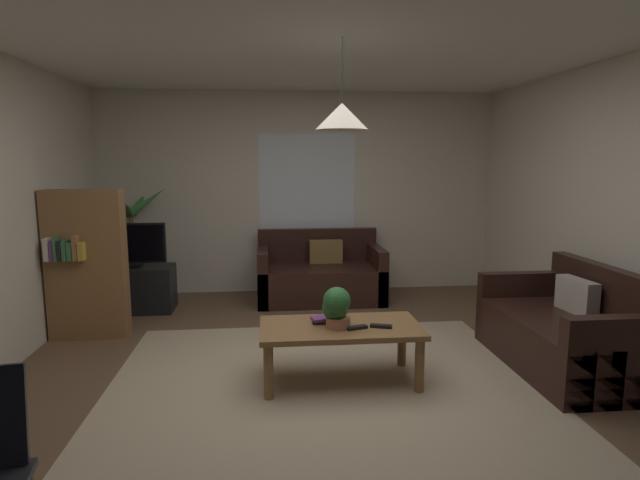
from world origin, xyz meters
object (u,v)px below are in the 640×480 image
object	(u,v)px
potted_plant_on_table	(336,307)
bookshelf_corner	(86,264)
couch_under_window	(320,277)
book_on_table_1	(321,318)
potted_palm_corner	(134,254)
coffee_table	(340,334)
tv_stand	(132,289)
tv	(129,245)
remote_on_table_0	(357,328)
couch_right_side	(567,335)
remote_on_table_1	(381,326)
book_on_table_0	(320,321)
pendant_lamp	(342,116)

from	to	relation	value
potted_plant_on_table	bookshelf_corner	size ratio (longest dim) A/B	0.22
couch_under_window	bookshelf_corner	world-z (taller)	bookshelf_corner
book_on_table_1	potted_palm_corner	xyz separation A→B (m)	(-2.01, 2.52, 0.08)
potted_palm_corner	bookshelf_corner	size ratio (longest dim) A/B	0.98
potted_plant_on_table	bookshelf_corner	distance (m)	2.54
potted_palm_corner	coffee_table	bearing A→B (deg)	-50.55
couch_under_window	potted_palm_corner	world-z (taller)	potted_palm_corner
tv_stand	tv	size ratio (longest dim) A/B	1.15
tv	remote_on_table_0	bearing A→B (deg)	-44.85
tv	bookshelf_corner	size ratio (longest dim) A/B	0.56
coffee_table	book_on_table_1	world-z (taller)	book_on_table_1
couch_right_side	remote_on_table_0	distance (m)	1.76
couch_under_window	remote_on_table_1	bearing A→B (deg)	-85.08
tv	potted_palm_corner	world-z (taller)	potted_palm_corner
remote_on_table_0	tv	distance (m)	3.05
remote_on_table_0	tv_stand	bearing A→B (deg)	28.49
potted_plant_on_table	tv	world-z (taller)	tv
potted_plant_on_table	couch_under_window	bearing A→B (deg)	87.06
remote_on_table_0	potted_plant_on_table	xyz separation A→B (m)	(-0.15, 0.04, 0.15)
remote_on_table_1	tv	bearing A→B (deg)	-114.21
couch_under_window	remote_on_table_1	distance (m)	2.43
book_on_table_0	pendant_lamp	size ratio (longest dim) A/B	0.18
couch_right_side	book_on_table_1	distance (m)	2.00
couch_under_window	potted_plant_on_table	bearing A→B (deg)	-92.94
potted_plant_on_table	coffee_table	bearing A→B (deg)	52.70
potted_palm_corner	couch_right_side	bearing A→B (deg)	-32.32
couch_right_side	tv_stand	distance (m)	4.37
tv_stand	potted_palm_corner	world-z (taller)	potted_palm_corner
couch_under_window	tv_stand	distance (m)	2.14
coffee_table	bookshelf_corner	xyz separation A→B (m)	(-2.23, 1.23, 0.33)
tv	tv_stand	bearing A→B (deg)	90.00
book_on_table_0	remote_on_table_1	size ratio (longest dim) A/B	0.70
coffee_table	bookshelf_corner	bearing A→B (deg)	151.16
couch_under_window	tv	world-z (taller)	tv
coffee_table	tv_stand	bearing A→B (deg)	134.70
book_on_table_0	potted_palm_corner	bearing A→B (deg)	128.30
remote_on_table_1	tv	xyz separation A→B (m)	(-2.33, 2.12, 0.30)
coffee_table	remote_on_table_0	distance (m)	0.16
couch_right_side	pendant_lamp	distance (m)	2.51
potted_palm_corner	pendant_lamp	distance (m)	3.66
coffee_table	pendant_lamp	world-z (taller)	pendant_lamp
remote_on_table_0	remote_on_table_1	distance (m)	0.18
book_on_table_1	remote_on_table_1	size ratio (longest dim) A/B	0.93
tv_stand	couch_under_window	bearing A→B (deg)	7.24
potted_plant_on_table	tv_stand	xyz separation A→B (m)	(-2.00, 2.11, -0.35)
book_on_table_0	pendant_lamp	bearing A→B (deg)	-27.47
couch_under_window	tv	distance (m)	2.20
tv	couch_under_window	bearing A→B (deg)	7.82
remote_on_table_0	remote_on_table_1	xyz separation A→B (m)	(0.18, 0.01, 0.00)
remote_on_table_0	potted_plant_on_table	distance (m)	0.21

